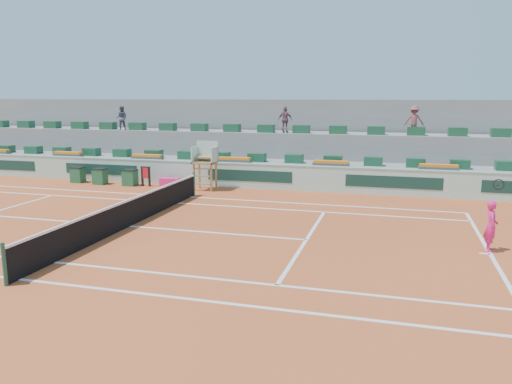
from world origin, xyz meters
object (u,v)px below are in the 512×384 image
drink_cooler_a (130,178)px  tennis_player (491,226)px  player_bag (170,182)px  umpire_chair (206,159)px

drink_cooler_a → tennis_player: size_ratio=0.37×
drink_cooler_a → player_bag: bearing=6.4°
player_bag → tennis_player: tennis_player is taller
player_bag → drink_cooler_a: size_ratio=1.20×
player_bag → tennis_player: (13.98, -7.39, 0.56)m
umpire_chair → drink_cooler_a: umpire_chair is taller
player_bag → drink_cooler_a: 2.18m
umpire_chair → drink_cooler_a: 4.38m
player_bag → drink_cooler_a: drink_cooler_a is taller
umpire_chair → drink_cooler_a: bearing=-179.9°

